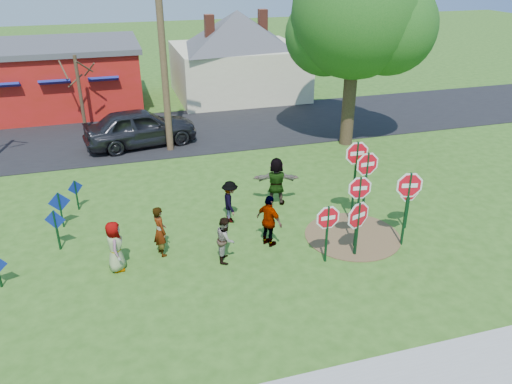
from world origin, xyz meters
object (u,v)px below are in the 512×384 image
stop_sign_b (356,162)px  person_b (160,231)px  stop_sign_c (408,193)px  person_a (115,246)px  leafy_tree (359,21)px  suv (141,127)px  stop_sign_a (328,222)px  stop_sign_d (367,171)px  utility_pole (161,35)px

stop_sign_b → person_b: stop_sign_b is taller
stop_sign_b → person_b: size_ratio=1.90×
stop_sign_c → person_a: (-8.96, 1.18, -1.08)m
person_a → leafy_tree: bearing=-53.8°
stop_sign_c → person_b: (-7.58, 1.64, -1.04)m
person_a → suv: (1.64, 10.68, 0.15)m
person_a → stop_sign_a: bearing=-101.3°
stop_sign_b → stop_sign_c: size_ratio=1.17×
stop_sign_a → person_a: stop_sign_a is taller
stop_sign_d → leafy_tree: bearing=65.1°
person_b → leafy_tree: bearing=-70.3°
stop_sign_b → stop_sign_d: size_ratio=1.11×
stop_sign_c → utility_pole: bearing=130.8°
suv → person_b: bearing=169.1°
stop_sign_b → person_a: size_ratio=1.98×
suv → stop_sign_d: bearing=-156.5°
suv → leafy_tree: leafy_tree is taller
stop_sign_a → leafy_tree: leafy_tree is taller
person_b → utility_pole: bearing=-26.4°
stop_sign_b → stop_sign_c: stop_sign_b is taller
person_b → utility_pole: 10.37m
stop_sign_b → utility_pole: 10.84m
stop_sign_c → stop_sign_d: size_ratio=0.95×
stop_sign_d → person_b: bearing=177.2°
utility_pole → leafy_tree: bearing=-10.2°
stop_sign_b → person_a: 8.20m
stop_sign_b → person_b: 6.83m
person_a → suv: bearing=-7.4°
stop_sign_c → utility_pole: 12.91m
person_a → stop_sign_d: bearing=-86.2°
stop_sign_a → suv: 12.89m
suv → leafy_tree: (9.95, -2.58, 4.91)m
stop_sign_b → utility_pole: utility_pole is taller
stop_sign_c → leafy_tree: (2.62, 9.27, 3.99)m
person_a → utility_pole: bearing=-15.4°
stop_sign_d → utility_pole: 11.26m
stop_sign_b → utility_pole: (-5.15, 9.02, 3.08)m
stop_sign_a → utility_pole: utility_pole is taller
stop_sign_c → utility_pole: size_ratio=0.26×
stop_sign_a → person_a: (-6.17, 1.38, -0.58)m
person_a → person_b: (1.38, 0.47, 0.03)m
suv → person_a: bearing=161.8°
stop_sign_a → person_b: stop_sign_a is taller
person_b → suv: (0.26, 10.21, 0.12)m
suv → stop_sign_b: bearing=-156.9°
stop_sign_c → suv: bearing=133.3°
stop_sign_d → stop_sign_a: bearing=-142.7°
person_b → suv: bearing=-18.5°
stop_sign_c → stop_sign_d: (-0.65, 1.54, 0.19)m
stop_sign_d → utility_pole: bearing=118.3°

